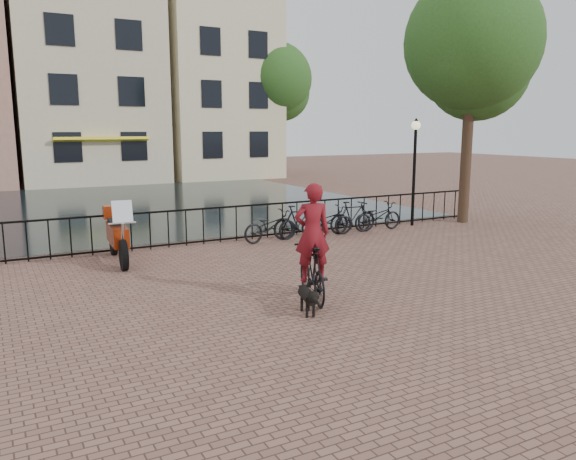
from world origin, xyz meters
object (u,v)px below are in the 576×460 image
lamp_post (415,154)px  dog (308,299)px  motorcycle (117,229)px  cyclist (312,249)px

lamp_post → dog: (-7.67, -6.21, -2.11)m
dog → motorcycle: motorcycle is taller
cyclist → motorcycle: 5.48m
cyclist → dog: (-0.50, -0.69, -0.72)m
lamp_post → cyclist: 9.16m
lamp_post → cyclist: bearing=-142.5°
lamp_post → dog: 10.09m
lamp_post → cyclist: (-7.18, -5.51, -1.39)m
lamp_post → dog: bearing=-141.0°
lamp_post → motorcycle: (-9.77, -0.68, -1.55)m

